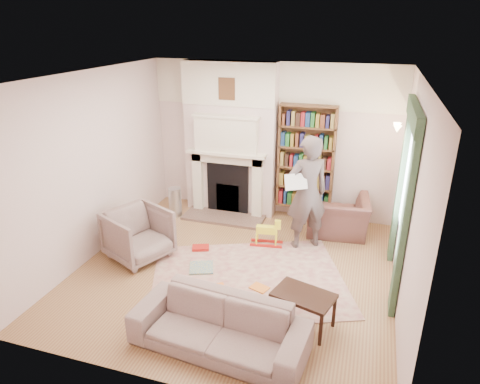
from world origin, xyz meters
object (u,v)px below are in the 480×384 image
(bookcase, at_px, (306,157))
(armchair_reading, at_px, (337,216))
(rocking_horse, at_px, (267,233))
(paraffin_heater, at_px, (175,202))
(coffee_table, at_px, (303,310))
(sofa, at_px, (219,326))
(man_reading, at_px, (307,193))
(armchair_left, at_px, (138,235))

(bookcase, bearing_deg, armchair_reading, -36.25)
(rocking_horse, bearing_deg, paraffin_heater, 154.17)
(armchair_reading, height_order, paraffin_heater, armchair_reading)
(paraffin_heater, bearing_deg, coffee_table, -40.65)
(rocking_horse, bearing_deg, sofa, -96.29)
(sofa, distance_m, man_reading, 2.76)
(coffee_table, bearing_deg, paraffin_heater, 155.86)
(bookcase, distance_m, armchair_reading, 1.17)
(man_reading, xyz_separation_m, rocking_horse, (-0.59, -0.17, -0.70))
(armchair_reading, relative_size, rocking_horse, 1.97)
(bookcase, height_order, sofa, bookcase)
(rocking_horse, bearing_deg, coffee_table, -71.51)
(man_reading, distance_m, coffee_table, 2.12)
(armchair_reading, bearing_deg, paraffin_heater, -3.16)
(bookcase, relative_size, armchair_reading, 1.79)
(sofa, bearing_deg, man_reading, 84.52)
(armchair_reading, xyz_separation_m, rocking_horse, (-1.04, -0.77, -0.11))
(armchair_left, height_order, man_reading, man_reading)
(bookcase, xyz_separation_m, armchair_reading, (0.65, -0.48, -0.84))
(man_reading, distance_m, paraffin_heater, 2.64)
(armchair_left, xyz_separation_m, paraffin_heater, (-0.14, 1.58, -0.12))
(bookcase, bearing_deg, paraffin_heater, -164.71)
(armchair_reading, height_order, armchair_left, armchair_left)
(bookcase, distance_m, paraffin_heater, 2.56)
(coffee_table, height_order, rocking_horse, rocking_horse)
(sofa, xyz_separation_m, coffee_table, (0.83, 0.66, -0.06))
(armchair_left, distance_m, paraffin_heater, 1.59)
(man_reading, bearing_deg, sofa, 47.14)
(bookcase, height_order, armchair_left, bookcase)
(armchair_left, bearing_deg, paraffin_heater, 29.85)
(man_reading, bearing_deg, paraffin_heater, -41.76)
(armchair_left, relative_size, sofa, 0.44)
(bookcase, height_order, paraffin_heater, bookcase)
(sofa, bearing_deg, armchair_left, 146.73)
(bookcase, distance_m, armchair_left, 3.20)
(coffee_table, bearing_deg, rocking_horse, 132.97)
(armchair_left, relative_size, coffee_table, 1.23)
(bookcase, height_order, coffee_table, bookcase)
(sofa, distance_m, rocking_horse, 2.46)
(sofa, height_order, man_reading, man_reading)
(coffee_table, bearing_deg, bookcase, 116.00)
(armchair_reading, bearing_deg, sofa, 67.21)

